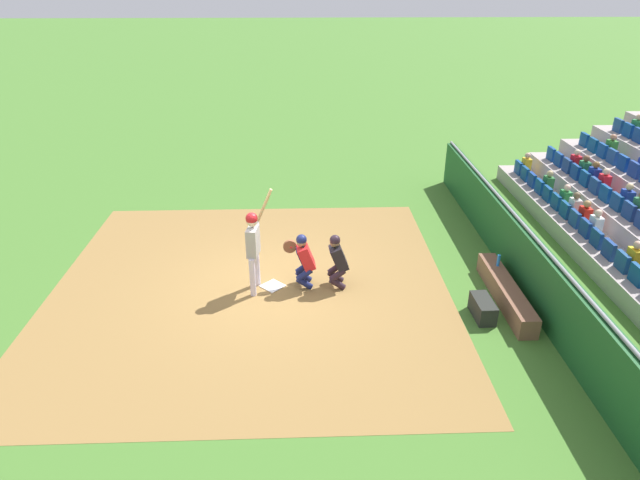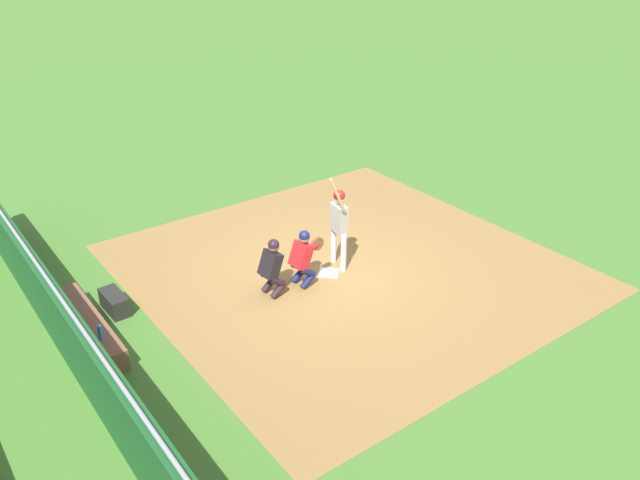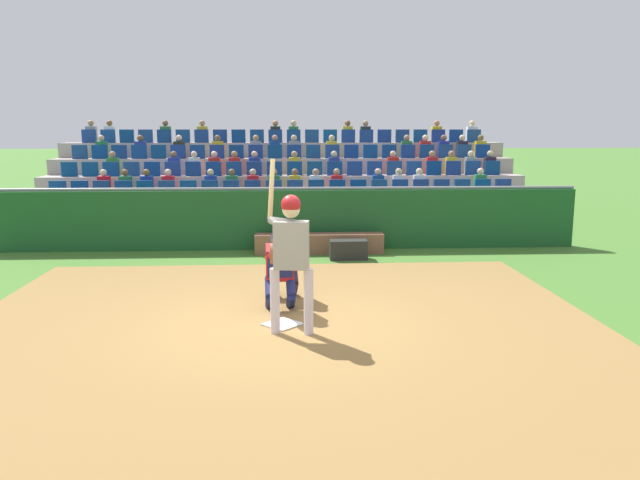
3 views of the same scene
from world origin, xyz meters
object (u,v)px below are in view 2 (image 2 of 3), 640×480
dugout_bench (91,327)px  water_bottle_on_bench (100,332)px  home_plate_umpire (272,265)px  batter_at_plate (339,220)px  equipment_duffel_bag (115,302)px  home_plate_marker (329,273)px  catcher_crouching (303,255)px

dugout_bench → water_bottle_on_bench: (0.80, -0.06, 0.36)m
home_plate_umpire → dugout_bench: size_ratio=0.46×
dugout_bench → water_bottle_on_bench: bearing=-4.0°
batter_at_plate → equipment_duffel_bag: size_ratio=2.96×
batter_at_plate → water_bottle_on_bench: (0.14, -5.49, -0.61)m
batter_at_plate → water_bottle_on_bench: size_ratio=8.46×
home_plate_marker → dugout_bench: bearing=-98.7°
equipment_duffel_bag → dugout_bench: bearing=-50.8°
batter_at_plate → dugout_bench: batter_at_plate is taller
batter_at_plate → water_bottle_on_bench: bearing=-88.5°
home_plate_marker → home_plate_umpire: home_plate_umpire is taller
batter_at_plate → home_plate_umpire: size_ratio=1.80×
home_plate_marker → home_plate_umpire: bearing=-90.5°
home_plate_marker → water_bottle_on_bench: 5.16m
home_plate_umpire → equipment_duffel_bag: (-1.35, -2.94, -0.50)m
home_plate_marker → equipment_duffel_bag: bearing=-107.2°
home_plate_marker → catcher_crouching: 1.00m
water_bottle_on_bench → equipment_duffel_bag: (-1.38, 0.73, -0.37)m
home_plate_marker → batter_at_plate: (-0.12, 0.37, 1.17)m
home_plate_marker → catcher_crouching: catcher_crouching is taller
home_plate_umpire → dugout_bench: bearing=-102.0°
dugout_bench → batter_at_plate: bearing=83.1°
home_plate_umpire → water_bottle_on_bench: (0.03, -3.67, -0.13)m
batter_at_plate → home_plate_umpire: bearing=-86.6°
dugout_bench → equipment_duffel_bag: (-0.58, 0.67, -0.01)m
home_plate_marker → water_bottle_on_bench: bearing=-89.8°
water_bottle_on_bench → equipment_duffel_bag: size_ratio=0.35×
batter_at_plate → catcher_crouching: size_ratio=1.80×
home_plate_marker → dugout_bench: size_ratio=0.15×
dugout_bench → equipment_duffel_bag: 0.89m
catcher_crouching → home_plate_umpire: size_ratio=1.00×
batter_at_plate → equipment_duffel_bag: batter_at_plate is taller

